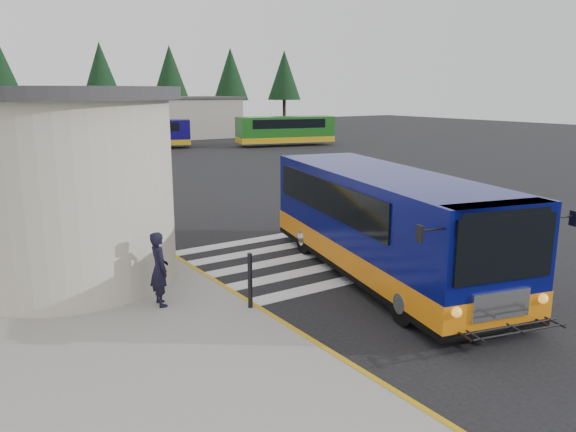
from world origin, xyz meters
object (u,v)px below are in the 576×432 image
pedestrian_b (73,271)px  far_bus_b (285,129)px  far_bus_a (142,133)px  pedestrian_a (159,269)px  transit_bus (383,227)px  bollard (250,281)px

pedestrian_b → far_bus_b: (25.13, 29.62, 0.47)m
far_bus_a → far_bus_b: bearing=-91.6°
pedestrian_a → pedestrian_b: pedestrian_a is taller
pedestrian_b → far_bus_a: bearing=148.3°
transit_bus → pedestrian_b: 7.70m
pedestrian_b → far_bus_a: (13.66, 34.32, 0.38)m
pedestrian_b → far_bus_a: far_bus_a is taller
pedestrian_a → bollard: size_ratio=1.35×
pedestrian_a → pedestrian_b: (-1.62, 0.96, -0.02)m
far_bus_a → far_bus_b: 12.41m
bollard → pedestrian_b: bearing=145.5°
bollard → far_bus_b: (21.92, 31.83, 0.67)m
far_bus_a → pedestrian_a: bearing=-178.2°
pedestrian_a → far_bus_a: (12.03, 35.28, 0.35)m
transit_bus → pedestrian_a: transit_bus is taller
pedestrian_a → far_bus_a: bearing=-14.7°
transit_bus → pedestrian_b: transit_bus is taller
pedestrian_b → far_bus_a: size_ratio=0.20×
far_bus_a → far_bus_b: far_bus_b is taller
far_bus_b → far_bus_a: bearing=81.6°
transit_bus → pedestrian_b: (-7.46, 1.88, -0.36)m
pedestrian_a → transit_bus: bearing=-94.9°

